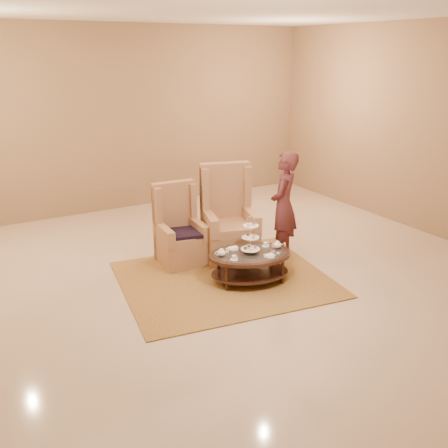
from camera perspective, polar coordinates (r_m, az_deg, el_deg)
ground at (r=6.92m, az=0.30°, el=-6.58°), size 8.00×8.00×0.00m
ceiling at (r=6.92m, az=0.30°, el=-6.58°), size 8.00×8.00×0.02m
wall_back at (r=9.97m, az=-11.52°, el=11.61°), size 8.00×0.04×3.50m
wall_right at (r=9.02m, az=23.25°, el=9.68°), size 0.04×8.00×3.50m
rug at (r=6.96m, az=0.04°, el=-6.32°), size 3.05×2.66×0.01m
tea_table at (r=6.79m, az=3.01°, el=-3.91°), size 1.29×1.04×0.95m
armchair_left at (r=7.44m, az=-5.14°, el=-1.37°), size 0.68×0.70×1.19m
armchair_right at (r=7.61m, az=0.48°, el=-0.24°), size 0.95×0.97×1.41m
person at (r=7.51m, az=6.83°, el=2.11°), size 0.71×0.68×1.63m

